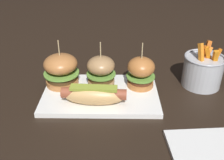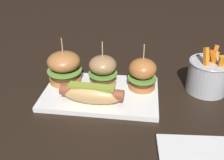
% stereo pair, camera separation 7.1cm
% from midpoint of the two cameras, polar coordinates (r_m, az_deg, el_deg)
% --- Properties ---
extents(ground_plane, '(3.00, 3.00, 0.00)m').
position_cam_midpoint_polar(ground_plane, '(0.74, 0.26, -3.51)').
color(ground_plane, black).
extents(platter_main, '(0.33, 0.20, 0.01)m').
position_cam_midpoint_polar(platter_main, '(0.74, 0.26, -3.06)').
color(platter_main, white).
rests_on(platter_main, ground).
extents(hot_dog, '(0.17, 0.06, 0.05)m').
position_cam_midpoint_polar(hot_dog, '(0.68, -1.50, -3.10)').
color(hot_dog, tan).
rests_on(hot_dog, platter_main).
extents(slider_left, '(0.10, 0.10, 0.14)m').
position_cam_midpoint_polar(slider_left, '(0.77, -7.93, 2.82)').
color(slider_left, '#B36F3A').
rests_on(slider_left, platter_main).
extents(slider_center, '(0.09, 0.09, 0.13)m').
position_cam_midpoint_polar(slider_center, '(0.75, 1.04, 2.05)').
color(slider_center, '#A37A4E').
rests_on(slider_center, platter_main).
extents(slider_right, '(0.08, 0.08, 0.14)m').
position_cam_midpoint_polar(slider_right, '(0.74, 9.50, 1.34)').
color(slider_right, '#B16933').
rests_on(slider_right, platter_main).
extents(fries_bucket, '(0.12, 0.12, 0.14)m').
position_cam_midpoint_polar(fries_bucket, '(0.81, 22.89, 0.88)').
color(fries_bucket, '#B7BABF').
rests_on(fries_bucket, ground).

